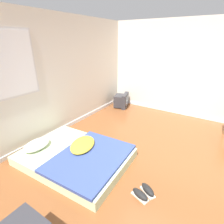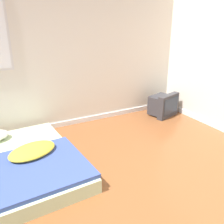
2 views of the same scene
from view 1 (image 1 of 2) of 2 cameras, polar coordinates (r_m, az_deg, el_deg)
The scene contains 6 objects.
ground_plane at distance 3.09m, azimuth 19.86°, elevation -21.16°, with size 20.00×20.00×0.00m, color brown.
wall_back at distance 3.94m, azimuth -21.20°, elevation 9.72°, with size 8.17×0.08×2.60m.
wall_right at distance 5.25m, azimuth 29.80°, elevation 11.13°, with size 0.08×8.01×2.60m.
mattress_bed at distance 3.34m, azimuth -11.74°, elevation -13.72°, with size 1.49×1.94×0.32m.
crt_tv at distance 5.74m, azimuth 3.18°, elevation 3.76°, with size 0.60×0.53×0.45m.
sneaker_pair at distance 2.79m, azimuth 10.38°, elevation -24.38°, with size 0.34×0.34×0.10m.
Camera 1 is at (-2.27, -0.30, 2.08)m, focal length 28.00 mm.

